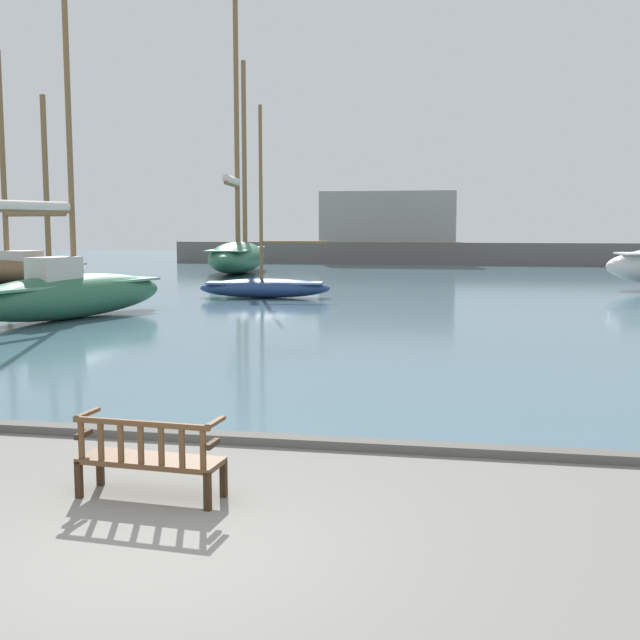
# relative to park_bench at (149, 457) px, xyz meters

# --- Properties ---
(ground_plane) EXTENTS (160.00, 160.00, 0.00)m
(ground_plane) POSITION_rel_park_bench_xyz_m (0.56, -1.46, -0.47)
(ground_plane) COLOR gray
(harbor_water) EXTENTS (100.00, 80.00, 0.08)m
(harbor_water) POSITION_rel_park_bench_xyz_m (0.56, 42.54, -0.43)
(harbor_water) COLOR slate
(harbor_water) RESTS_ON ground
(quay_edge_kerb) EXTENTS (40.00, 0.30, 0.12)m
(quay_edge_kerb) POSITION_rel_park_bench_xyz_m (0.56, 2.39, -0.41)
(quay_edge_kerb) COLOR #5B5954
(quay_edge_kerb) RESTS_ON ground
(park_bench) EXTENTS (1.63, 0.64, 0.92)m
(park_bench) POSITION_rel_park_bench_xyz_m (0.00, 0.00, 0.00)
(park_bench) COLOR #322113
(park_bench) RESTS_ON ground
(sailboat_centre_channel) EXTENTS (9.48, 4.67, 11.59)m
(sailboat_centre_channel) POSITION_rel_park_bench_xyz_m (-19.73, 29.23, 0.59)
(sailboat_centre_channel) COLOR brown
(sailboat_centre_channel) RESTS_ON harbor_water
(sailboat_distant_harbor) EXTENTS (4.22, 8.19, 11.63)m
(sailboat_distant_harbor) POSITION_rel_park_bench_xyz_m (-9.01, 15.10, 0.49)
(sailboat_distant_harbor) COLOR #2D6647
(sailboat_distant_harbor) RESTS_ON harbor_water
(sailboat_far_starboard) EXTENTS (4.50, 11.40, 16.32)m
(sailboat_far_starboard) POSITION_rel_park_bench_xyz_m (-10.83, 39.65, 0.91)
(sailboat_far_starboard) COLOR #2D6647
(sailboat_far_starboard) RESTS_ON harbor_water
(sailboat_outer_starboard) EXTENTS (5.46, 2.15, 7.66)m
(sailboat_outer_starboard) POSITION_rel_park_bench_xyz_m (-4.81, 23.34, 0.11)
(sailboat_outer_starboard) COLOR navy
(sailboat_outer_starboard) RESTS_ON harbor_water
(far_breakwater) EXTENTS (40.36, 2.40, 5.59)m
(far_breakwater) POSITION_rel_park_bench_xyz_m (-0.59, 53.50, 1.30)
(far_breakwater) COLOR #66605B
(far_breakwater) RESTS_ON ground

